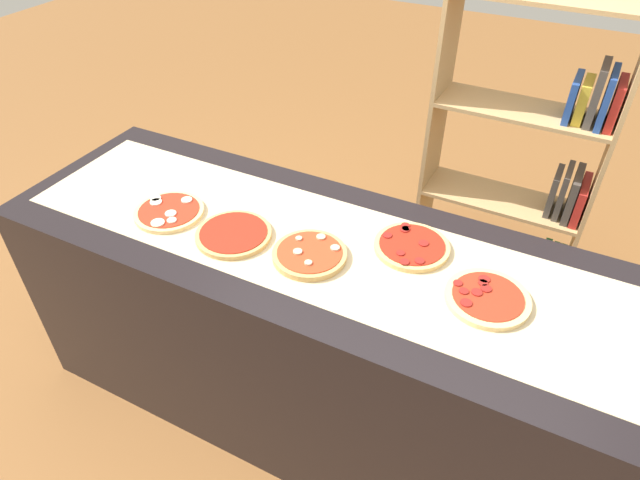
# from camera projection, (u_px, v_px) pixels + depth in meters

# --- Properties ---
(ground_plane) EXTENTS (12.00, 12.00, 0.00)m
(ground_plane) POSITION_uv_depth(u_px,v_px,m) (320.00, 404.00, 2.38)
(ground_plane) COLOR brown
(counter) EXTENTS (2.30, 0.75, 0.90)m
(counter) POSITION_uv_depth(u_px,v_px,m) (320.00, 335.00, 2.10)
(counter) COLOR black
(counter) RESTS_ON ground_plane
(parchment_paper) EXTENTS (2.16, 0.52, 0.00)m
(parchment_paper) POSITION_uv_depth(u_px,v_px,m) (320.00, 244.00, 1.82)
(parchment_paper) COLOR beige
(parchment_paper) RESTS_ON counter
(pizza_mozzarella_0) EXTENTS (0.25, 0.25, 0.02)m
(pizza_mozzarella_0) POSITION_uv_depth(u_px,v_px,m) (169.00, 212.00, 1.95)
(pizza_mozzarella_0) COLOR #E5C17F
(pizza_mozzarella_0) RESTS_ON parchment_paper
(pizza_plain_1) EXTENTS (0.26, 0.26, 0.02)m
(pizza_plain_1) POSITION_uv_depth(u_px,v_px,m) (234.00, 234.00, 1.85)
(pizza_plain_1) COLOR tan
(pizza_plain_1) RESTS_ON parchment_paper
(pizza_mushroom_2) EXTENTS (0.24, 0.24, 0.03)m
(pizza_mushroom_2) POSITION_uv_depth(u_px,v_px,m) (310.00, 254.00, 1.76)
(pizza_mushroom_2) COLOR tan
(pizza_mushroom_2) RESTS_ON parchment_paper
(pizza_pepperoni_3) EXTENTS (0.25, 0.25, 0.02)m
(pizza_pepperoni_3) POSITION_uv_depth(u_px,v_px,m) (412.00, 246.00, 1.80)
(pizza_pepperoni_3) COLOR #DBB26B
(pizza_pepperoni_3) RESTS_ON parchment_paper
(pizza_pepperoni_4) EXTENTS (0.25, 0.25, 0.02)m
(pizza_pepperoni_4) POSITION_uv_depth(u_px,v_px,m) (487.00, 298.00, 1.61)
(pizza_pepperoni_4) COLOR #E5C17F
(pizza_pepperoni_4) RESTS_ON parchment_paper
(bookshelf) EXTENTS (0.80, 0.29, 1.46)m
(bookshelf) POSITION_uv_depth(u_px,v_px,m) (532.00, 165.00, 2.58)
(bookshelf) COLOR tan
(bookshelf) RESTS_ON ground_plane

